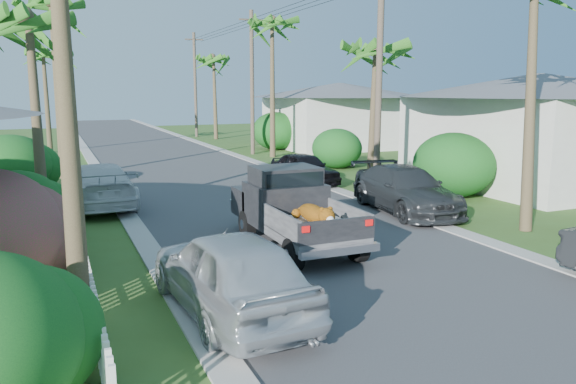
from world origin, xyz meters
name	(u,v)px	position (x,y,z in m)	size (l,w,h in m)	color
ground	(508,352)	(0.00, 0.00, 0.00)	(120.00, 120.00, 0.00)	#3B5921
road	(177,164)	(0.00, 25.00, 0.01)	(8.00, 100.00, 0.02)	#38383A
curb_left	(96,167)	(-4.30, 25.00, 0.03)	(0.60, 100.00, 0.06)	#A5A39E
curb_right	(249,160)	(4.30, 25.00, 0.03)	(0.60, 100.00, 0.06)	#A5A39E
pickup_truck	(289,206)	(-0.66, 7.32, 1.01)	(1.98, 5.12, 2.06)	black
parked_car_rm	(405,190)	(4.50, 9.39, 0.76)	(2.12, 5.22, 1.51)	#2D3032
parked_car_rf	(304,169)	(3.76, 15.98, 0.68)	(1.61, 4.01, 1.37)	black
parked_car_ln	(230,272)	(-3.60, 3.23, 0.80)	(1.90, 4.72, 1.61)	silver
parked_car_lf	(99,186)	(-5.00, 14.28, 0.78)	(2.18, 5.36, 1.56)	silver
palm_l_b	(28,17)	(-6.80, 12.00, 6.15)	(4.40, 4.40, 7.40)	brown
palm_l_c	(51,3)	(-6.00, 22.00, 7.91)	(4.40, 4.40, 9.20)	brown
palm_l_d	(43,53)	(-6.50, 34.00, 6.44)	(4.40, 4.40, 7.70)	brown
palm_r_b	(375,46)	(6.60, 15.00, 5.95)	(4.40, 4.40, 7.20)	brown
palm_r_c	(272,22)	(6.20, 26.00, 8.11)	(4.40, 4.40, 9.40)	brown
palm_r_d	(214,58)	(6.50, 40.00, 6.74)	(4.40, 4.40, 8.00)	brown
shrub_l_c	(17,208)	(-7.40, 10.00, 1.00)	(2.40, 2.64, 2.00)	#14471B
shrub_l_d	(10,165)	(-8.00, 18.00, 1.20)	(3.20, 3.52, 2.40)	#14471B
shrub_r_b	(453,165)	(7.80, 11.00, 1.25)	(3.00, 3.30, 2.50)	#14471B
shrub_r_c	(337,148)	(7.50, 20.00, 1.05)	(2.60, 2.86, 2.10)	#14471B
shrub_r_d	(276,131)	(8.00, 30.00, 1.30)	(3.20, 3.52, 2.60)	#14471B
picket_fence	(85,268)	(-6.00, 5.50, 0.50)	(0.10, 11.00, 1.00)	white
house_right_near	(536,134)	(13.00, 12.00, 2.22)	(8.00, 9.00, 4.80)	silver
house_right_far	(340,118)	(13.00, 30.00, 2.12)	(9.00, 8.00, 4.60)	silver
utility_pole_b	(379,77)	(5.60, 13.00, 4.60)	(1.60, 0.26, 9.00)	brown
utility_pole_c	(252,82)	(5.60, 28.00, 4.60)	(1.60, 0.26, 9.00)	brown
utility_pole_d	(195,84)	(5.60, 43.00, 4.60)	(1.60, 0.26, 9.00)	brown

